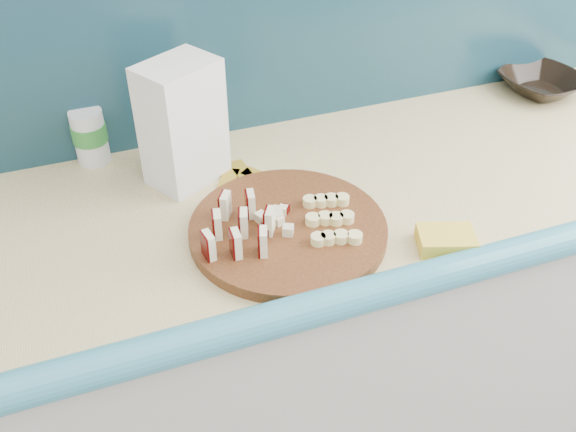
% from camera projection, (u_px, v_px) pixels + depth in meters
% --- Properties ---
extents(kitchen_counter, '(2.20, 0.63, 0.91)m').
position_uv_depth(kitchen_counter, '(252.00, 359.00, 1.51)').
color(kitchen_counter, beige).
rests_on(kitchen_counter, ground).
extents(backsplash, '(2.20, 0.02, 0.50)m').
position_uv_depth(backsplash, '(196.00, 25.00, 1.29)').
color(backsplash, teal).
rests_on(backsplash, kitchen_counter).
extents(cutting_board, '(0.43, 0.43, 0.02)m').
position_uv_depth(cutting_board, '(288.00, 230.00, 1.16)').
color(cutting_board, '#441F0E').
rests_on(cutting_board, kitchen_counter).
extents(apple_wedges, '(0.14, 0.15, 0.05)m').
position_uv_depth(apple_wedges, '(239.00, 226.00, 1.11)').
color(apple_wedges, '#F6EDC5').
rests_on(apple_wedges, cutting_board).
extents(apple_chunks, '(0.05, 0.06, 0.02)m').
position_uv_depth(apple_chunks, '(276.00, 222.00, 1.14)').
color(apple_chunks, '#FBF5C9').
rests_on(apple_chunks, cutting_board).
extents(banana_slices, '(0.12, 0.15, 0.02)m').
position_uv_depth(banana_slices, '(330.00, 219.00, 1.15)').
color(banana_slices, '#F3E695').
rests_on(banana_slices, cutting_board).
extents(brown_bowl, '(0.22, 0.22, 0.05)m').
position_uv_depth(brown_bowl, '(542.00, 83.00, 1.59)').
color(brown_bowl, black).
rests_on(brown_bowl, kitchen_counter).
extents(flour_bag, '(0.18, 0.16, 0.25)m').
position_uv_depth(flour_bag, '(182.00, 124.00, 1.23)').
color(flour_bag, white).
rests_on(flour_bag, kitchen_counter).
extents(canister, '(0.07, 0.07, 0.12)m').
position_uv_depth(canister, '(90.00, 136.00, 1.32)').
color(canister, white).
rests_on(canister, kitchen_counter).
extents(sponge, '(0.12, 0.10, 0.03)m').
position_uv_depth(sponge, '(446.00, 240.00, 1.13)').
color(sponge, yellow).
rests_on(sponge, kitchen_counter).
extents(banana_peel, '(0.20, 0.17, 0.01)m').
position_uv_depth(banana_peel, '(249.00, 184.00, 1.28)').
color(banana_peel, gold).
rests_on(banana_peel, kitchen_counter).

